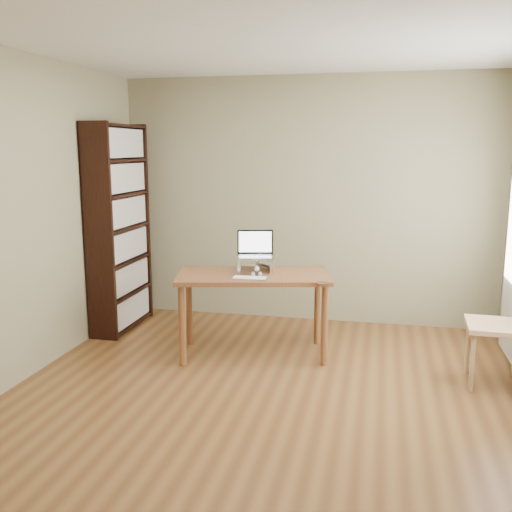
{
  "coord_description": "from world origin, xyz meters",
  "views": [
    {
      "loc": [
        0.79,
        -3.78,
        1.85
      ],
      "look_at": [
        -0.28,
        1.03,
        0.92
      ],
      "focal_mm": 40.0,
      "sensor_mm": 36.0,
      "label": 1
    }
  ],
  "objects_px": {
    "desk": "(253,285)",
    "chair": "(508,318)",
    "keyboard": "(250,278)",
    "laptop": "(257,250)",
    "cat": "(258,264)",
    "bookshelf": "(119,228)"
  },
  "relations": [
    {
      "from": "keyboard",
      "to": "cat",
      "type": "relative_size",
      "value": 0.63
    },
    {
      "from": "laptop",
      "to": "chair",
      "type": "bearing_deg",
      "value": -23.34
    },
    {
      "from": "desk",
      "to": "keyboard",
      "type": "height_order",
      "value": "keyboard"
    },
    {
      "from": "cat",
      "to": "keyboard",
      "type": "bearing_deg",
      "value": -103.57
    },
    {
      "from": "keyboard",
      "to": "laptop",
      "type": "bearing_deg",
      "value": 89.72
    },
    {
      "from": "bookshelf",
      "to": "laptop",
      "type": "bearing_deg",
      "value": -13.3
    },
    {
      "from": "keyboard",
      "to": "chair",
      "type": "relative_size",
      "value": 0.3
    },
    {
      "from": "desk",
      "to": "cat",
      "type": "relative_size",
      "value": 3.03
    },
    {
      "from": "bookshelf",
      "to": "cat",
      "type": "relative_size",
      "value": 4.36
    },
    {
      "from": "cat",
      "to": "chair",
      "type": "xyz_separation_m",
      "value": [
        2.08,
        -0.36,
        -0.26
      ]
    },
    {
      "from": "laptop",
      "to": "chair",
      "type": "height_order",
      "value": "laptop"
    },
    {
      "from": "cat",
      "to": "chair",
      "type": "height_order",
      "value": "chair"
    },
    {
      "from": "bookshelf",
      "to": "desk",
      "type": "bearing_deg",
      "value": -18.11
    },
    {
      "from": "bookshelf",
      "to": "laptop",
      "type": "distance_m",
      "value": 1.57
    },
    {
      "from": "desk",
      "to": "keyboard",
      "type": "relative_size",
      "value": 4.81
    },
    {
      "from": "desk",
      "to": "laptop",
      "type": "height_order",
      "value": "laptop"
    },
    {
      "from": "bookshelf",
      "to": "chair",
      "type": "bearing_deg",
      "value": -11.68
    },
    {
      "from": "bookshelf",
      "to": "desk",
      "type": "distance_m",
      "value": 1.65
    },
    {
      "from": "desk",
      "to": "chair",
      "type": "bearing_deg",
      "value": -19.65
    },
    {
      "from": "bookshelf",
      "to": "keyboard",
      "type": "distance_m",
      "value": 1.72
    },
    {
      "from": "desk",
      "to": "laptop",
      "type": "distance_m",
      "value": 0.32
    },
    {
      "from": "desk",
      "to": "cat",
      "type": "bearing_deg",
      "value": 69.8
    }
  ]
}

